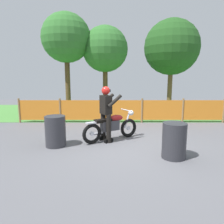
% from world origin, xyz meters
% --- Properties ---
extents(ground, '(24.00, 24.00, 0.02)m').
position_xyz_m(ground, '(0.00, 0.00, -0.01)').
color(ground, '#5B5B60').
extents(grass_verge, '(24.00, 5.43, 0.01)m').
position_xyz_m(grass_verge, '(0.00, 5.85, 0.01)').
color(grass_verge, '#4C8C3D').
rests_on(grass_verge, ground).
extents(barrier_fence, '(8.84, 0.08, 1.05)m').
position_xyz_m(barrier_fence, '(0.00, 3.14, 0.54)').
color(barrier_fence, olive).
rests_on(barrier_fence, ground).
extents(tree_leftmost, '(2.69, 2.69, 5.38)m').
position_xyz_m(tree_leftmost, '(-2.92, 6.28, 4.01)').
color(tree_leftmost, brown).
rests_on(tree_leftmost, ground).
extents(tree_near_left, '(2.61, 2.61, 4.79)m').
position_xyz_m(tree_near_left, '(-0.80, 6.71, 3.47)').
color(tree_near_left, brown).
rests_on(tree_near_left, ground).
extents(tree_near_right, '(3.27, 3.27, 5.30)m').
position_xyz_m(tree_near_right, '(3.14, 7.24, 3.65)').
color(tree_near_right, brown).
rests_on(tree_near_right, ground).
extents(motorcycle_lead, '(1.71, 1.12, 0.92)m').
position_xyz_m(motorcycle_lead, '(-0.42, 0.65, 0.45)').
color(motorcycle_lead, black).
rests_on(motorcycle_lead, ground).
extents(rider_lead, '(0.72, 0.71, 1.69)m').
position_xyz_m(rider_lead, '(-0.58, 0.55, 0.92)').
color(rider_lead, black).
rests_on(rider_lead, ground).
extents(oil_drum, '(0.58, 0.58, 0.88)m').
position_xyz_m(oil_drum, '(1.11, -0.79, 0.44)').
color(oil_drum, '#2D2D33').
rests_on(oil_drum, ground).
extents(spare_drum, '(0.58, 0.58, 0.88)m').
position_xyz_m(spare_drum, '(-2.02, 0.09, 0.44)').
color(spare_drum, '#2D2D33').
rests_on(spare_drum, ground).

